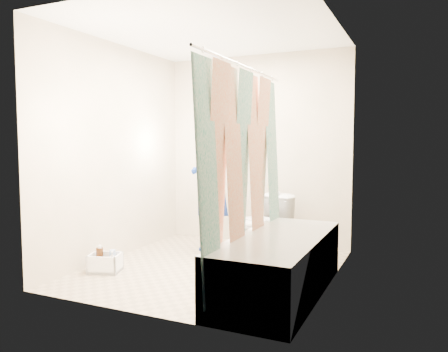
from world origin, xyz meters
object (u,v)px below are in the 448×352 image
at_px(plumber, 209,180).
at_px(bathtub, 279,263).
at_px(cleaning_caddy, 106,263).
at_px(toilet, 265,225).

bearing_deg(plumber, bathtub, 16.31).
xyz_separation_m(bathtub, cleaning_caddy, (-1.77, -0.12, -0.18)).
bearing_deg(toilet, plumber, -134.77).
relative_size(bathtub, plumber, 1.01).
relative_size(bathtub, toilet, 2.55).
height_order(plumber, cleaning_caddy, plumber).
xyz_separation_m(toilet, cleaning_caddy, (-1.22, -1.34, -0.26)).
height_order(bathtub, plumber, plumber).
bearing_deg(cleaning_caddy, toilet, 28.81).
distance_m(toilet, plumber, 0.84).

